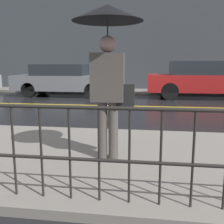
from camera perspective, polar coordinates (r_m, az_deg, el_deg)
The scene contains 9 objects.
ground_plane at distance 9.23m, azimuth 3.28°, elevation 1.30°, with size 80.00×80.00×0.00m, color black.
sidewalk_near at distance 4.03m, azimuth -3.28°, elevation -9.82°, with size 28.00×3.18×0.10m.
sidewalk_far at distance 13.96m, azimuth 4.94°, elevation 4.53°, with size 28.00×1.97×0.10m.
lane_marking at distance 9.23m, azimuth 3.28°, elevation 1.33°, with size 25.20×0.12×0.01m.
building_storefront at distance 15.13m, azimuth 5.38°, elevation 16.95°, with size 28.00×0.30×6.43m.
railing_foreground at distance 2.59m, azimuth -9.27°, elevation -6.48°, with size 12.00×0.04×0.95m.
pedestrian at distance 3.61m, azimuth -0.86°, elevation 14.54°, with size 0.95×0.95×2.11m.
car_grey at distance 12.43m, azimuth -10.43°, elevation 6.92°, with size 4.65×1.74×1.45m.
car_red at distance 12.01m, azimuth 19.11°, elevation 6.73°, with size 4.78×1.90×1.59m.
Camera 1 is at (0.75, -9.09, 1.43)m, focal length 42.00 mm.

